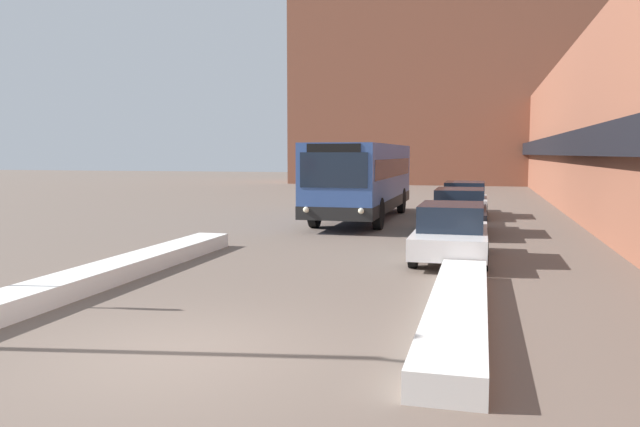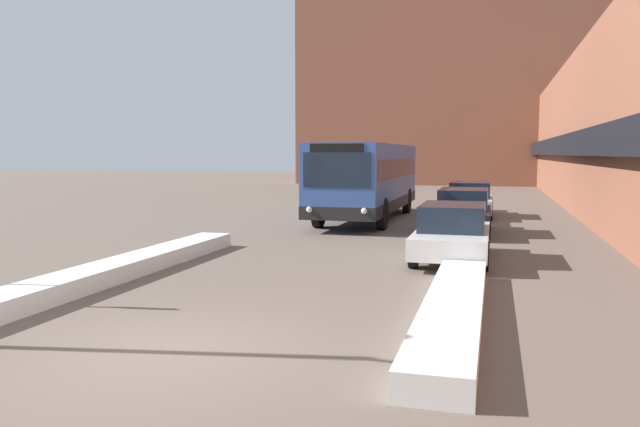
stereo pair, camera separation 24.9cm
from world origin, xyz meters
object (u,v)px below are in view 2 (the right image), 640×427
city_bus (368,178)px  parked_car_front (453,232)px  parked_car_middle (463,211)px  parked_car_back (470,199)px

city_bus → parked_car_front: city_bus is taller
parked_car_middle → parked_car_back: parked_car_middle is taller
city_bus → parked_car_middle: 5.34m
parked_car_front → city_bus: bearing=113.9°
city_bus → parked_car_front: size_ratio=2.45×
city_bus → parked_car_middle: size_ratio=2.40×
parked_car_middle → parked_car_front: bearing=-90.0°
city_bus → parked_car_front: 9.84m
parked_car_front → parked_car_middle: size_ratio=0.98×
city_bus → parked_car_back: 4.77m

